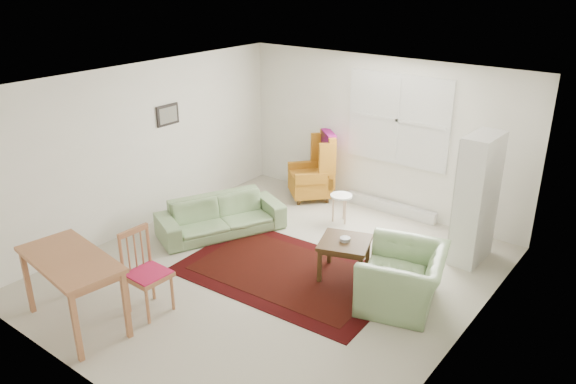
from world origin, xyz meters
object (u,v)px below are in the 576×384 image
Objects in this scene: coffee_table at (344,258)px; cabinet at (477,199)px; armchair at (403,273)px; stool at (341,208)px; desk at (75,291)px; desk_chair at (148,273)px; wingback_chair at (310,166)px; sofa at (221,210)px.

cabinet reaches higher than coffee_table.
armchair is 2.39m from stool.
desk is 0.81m from desk_chair.
desk is (-2.96, -4.18, -0.47)m from cabinet.
armchair is at bearing 6.00° from wingback_chair.
armchair is at bearing -97.04° from cabinet.
stool is (1.23, 1.43, -0.15)m from sofa.
sofa is 3.00× the size of coffee_table.
coffee_table is at bearing -63.93° from sofa.
desk is at bearing -123.64° from coffee_table.
cabinet is (2.07, 0.06, 0.66)m from stool.
coffee_table is at bearing -115.02° from armchair.
cabinet reaches higher than armchair.
desk_chair reaches higher than stool.
armchair is 0.60× the size of cabinet.
cabinet reaches higher than stool.
desk_chair is (0.79, -2.02, 0.13)m from sofa.
armchair is at bearing -48.17° from desk_chair.
sofa is 2.71m from desk.
coffee_table is 0.46× the size of desk.
armchair is 1.72× the size of coffee_table.
armchair reaches higher than stool.
desk_chair is (-2.27, -1.92, 0.09)m from armchair.
cabinet is (3.01, -0.42, 0.30)m from wingback_chair.
wingback_chair is 1.11m from stool.
stool is (0.94, -0.48, -0.36)m from wingback_chair.
desk_chair is at bearing -123.58° from coffee_table.
stool is at bearing -176.58° from cabinet.
wingback_chair reaches higher than stool.
armchair is 1.07× the size of desk_chair.
stool is 0.45× the size of desk_chair.
desk is (-0.89, -4.12, 0.20)m from stool.
desk_chair is (0.45, 0.67, 0.08)m from desk.
wingback_chair reaches higher than desk_chair.
wingback_chair is 0.88× the size of desk.
cabinet is (1.14, 1.45, 0.64)m from coffee_table.
armchair reaches higher than sofa.
armchair is 0.91× the size of wingback_chair.
sofa is 1.39× the size of desk.
wingback_chair is 1.17× the size of desk_chair.
stool is 0.26× the size of cabinet.
wingback_chair is 3.05m from cabinet.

